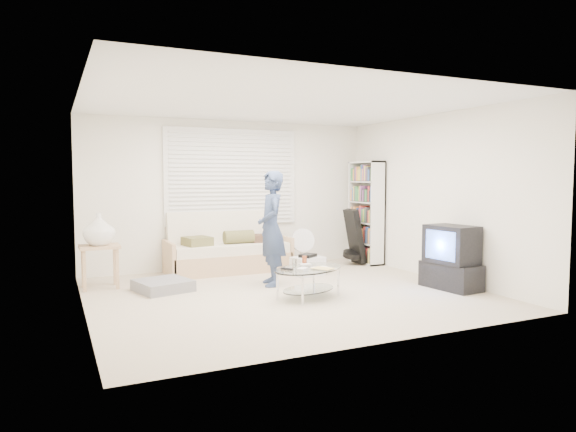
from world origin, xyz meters
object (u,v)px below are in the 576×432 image
bookshelf (366,212)px  tv_unit (451,258)px  coffee_table (308,274)px  futon_sofa (228,252)px

bookshelf → tv_unit: bearing=-93.1°
tv_unit → coffee_table: tv_unit is taller
coffee_table → tv_unit: bearing=-9.4°
bookshelf → coffee_table: 3.00m
tv_unit → futon_sofa: bearing=133.1°
futon_sofa → coffee_table: size_ratio=1.64×
futon_sofa → tv_unit: size_ratio=2.27×
bookshelf → coffee_table: (-2.17, -1.99, -0.60)m
tv_unit → coffee_table: size_ratio=0.72×
bookshelf → coffee_table: bookshelf is taller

